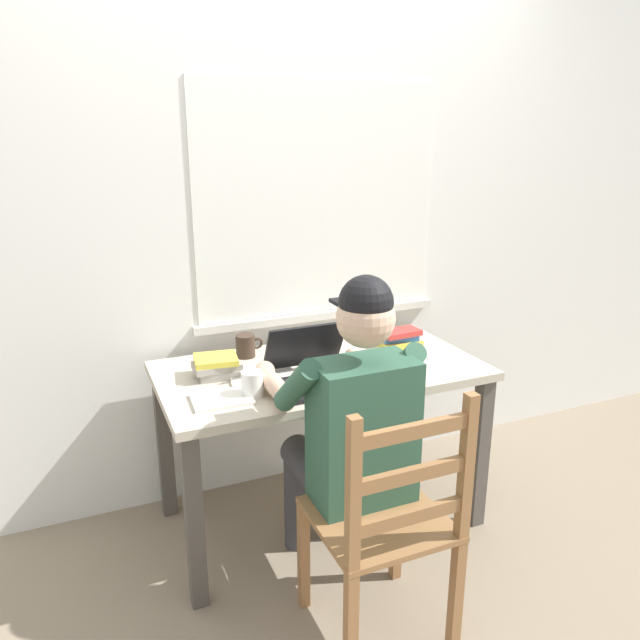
{
  "coord_description": "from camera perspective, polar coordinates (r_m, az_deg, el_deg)",
  "views": [
    {
      "loc": [
        -0.93,
        -2.15,
        1.64
      ],
      "look_at": [
        -0.02,
        -0.05,
        0.94
      ],
      "focal_mm": 34.04,
      "sensor_mm": 36.0,
      "label": 1
    }
  ],
  "objects": [
    {
      "name": "ground_plane",
      "position": [
        2.86,
        0.02,
        -18.02
      ],
      "size": [
        8.0,
        8.0,
        0.0
      ],
      "primitive_type": "plane",
      "color": "gray"
    },
    {
      "name": "back_wall",
      "position": [
        2.77,
        -3.53,
        9.82
      ],
      "size": [
        6.0,
        0.08,
        2.6
      ],
      "color": "silver",
      "rests_on": "ground"
    },
    {
      "name": "desk",
      "position": [
        2.56,
        0.02,
        -6.54
      ],
      "size": [
        1.32,
        0.71,
        0.72
      ],
      "color": "#BCB29E",
      "rests_on": "ground"
    },
    {
      "name": "seated_person",
      "position": [
        2.15,
        2.77,
        -9.77
      ],
      "size": [
        0.5,
        0.6,
        1.23
      ],
      "color": "#2D5642",
      "rests_on": "ground"
    },
    {
      "name": "wooden_chair",
      "position": [
        2.06,
        6.28,
        -18.52
      ],
      "size": [
        0.42,
        0.42,
        0.93
      ],
      "color": "olive",
      "rests_on": "ground"
    },
    {
      "name": "laptop",
      "position": [
        2.36,
        -0.49,
        -4.63
      ],
      "size": [
        0.33,
        0.34,
        0.21
      ],
      "color": "black",
      "rests_on": "desk"
    },
    {
      "name": "computer_mouse",
      "position": [
        2.44,
        4.92,
        -4.84
      ],
      "size": [
        0.06,
        0.1,
        0.03
      ],
      "primitive_type": "ellipsoid",
      "color": "black",
      "rests_on": "desk"
    },
    {
      "name": "coffee_mug_white",
      "position": [
        2.24,
        -6.32,
        -5.98
      ],
      "size": [
        0.12,
        0.08,
        0.1
      ],
      "color": "white",
      "rests_on": "desk"
    },
    {
      "name": "coffee_mug_dark",
      "position": [
        2.64,
        -6.97,
        -2.42
      ],
      "size": [
        0.12,
        0.08,
        0.1
      ],
      "color": "#38281E",
      "rests_on": "desk"
    },
    {
      "name": "book_stack_main",
      "position": [
        2.79,
        7.37,
        -1.68
      ],
      "size": [
        0.19,
        0.15,
        0.08
      ],
      "color": "gold",
      "rests_on": "desk"
    },
    {
      "name": "book_stack_side",
      "position": [
        2.44,
        -9.65,
        -4.32
      ],
      "size": [
        0.18,
        0.16,
        0.08
      ],
      "color": "gray",
      "rests_on": "desk"
    },
    {
      "name": "paper_pile_near_laptop",
      "position": [
        2.43,
        -5.48,
        -5.16
      ],
      "size": [
        0.28,
        0.23,
        0.01
      ],
      "primitive_type": "cube",
      "rotation": [
        0.0,
        0.0,
        -0.15
      ],
      "color": "silver",
      "rests_on": "desk"
    },
    {
      "name": "paper_pile_back_corner",
      "position": [
        2.24,
        -9.24,
        -7.35
      ],
      "size": [
        0.22,
        0.17,
        0.01
      ],
      "primitive_type": "cube",
      "rotation": [
        0.0,
        0.0,
        -0.05
      ],
      "color": "white",
      "rests_on": "desk"
    }
  ]
}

